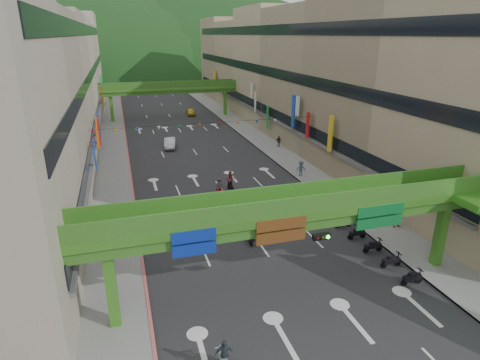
{
  "coord_description": "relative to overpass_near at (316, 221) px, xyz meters",
  "views": [
    {
      "loc": [
        -9.6,
        -13.86,
        15.68
      ],
      "look_at": [
        0.0,
        18.0,
        3.5
      ],
      "focal_mm": 30.0,
      "sensor_mm": 36.0,
      "label": 1
    }
  ],
  "objects": [
    {
      "name": "ground",
      "position": [
        -0.93,
        -5.38,
        -5.21
      ],
      "size": [
        320.0,
        320.0,
        0.0
      ],
      "primitive_type": "plane",
      "color": "black",
      "rests_on": "ground"
    },
    {
      "name": "road_slab",
      "position": [
        -0.93,
        44.62,
        -5.2
      ],
      "size": [
        18.0,
        140.0,
        0.02
      ],
      "primitive_type": "cube",
      "color": "#28282B",
      "rests_on": "ground"
    },
    {
      "name": "sidewalk_left",
      "position": [
        -11.93,
        44.62,
        -5.13
      ],
      "size": [
        4.0,
        140.0,
        0.15
      ],
      "primitive_type": "cube",
      "color": "gray",
      "rests_on": "ground"
    },
    {
      "name": "sidewalk_right",
      "position": [
        10.07,
        44.62,
        -5.13
      ],
      "size": [
        4.0,
        140.0,
        0.15
      ],
      "primitive_type": "cube",
      "color": "gray",
      "rests_on": "ground"
    },
    {
      "name": "curb_left",
      "position": [
        -10.03,
        44.62,
        -5.12
      ],
      "size": [
        0.2,
        140.0,
        0.18
      ],
      "primitive_type": "cube",
      "color": "#CC5959",
      "rests_on": "ground"
    },
    {
      "name": "curb_right",
      "position": [
        8.17,
        44.62,
        -5.12
      ],
      "size": [
        0.2,
        140.0,
        0.18
      ],
      "primitive_type": "cube",
      "color": "gray",
      "rests_on": "ground"
    },
    {
      "name": "building_row_left",
      "position": [
        -19.86,
        44.62,
        4.25
      ],
      "size": [
        12.8,
        95.0,
        19.0
      ],
      "color": "#9E937F",
      "rests_on": "ground"
    },
    {
      "name": "building_row_right",
      "position": [
        18.0,
        44.62,
        4.25
      ],
      "size": [
        12.8,
        95.0,
        19.0
      ],
      "color": "gray",
      "rests_on": "ground"
    },
    {
      "name": "overpass_near",
      "position": [
        0.0,
        0.0,
        0.0
      ],
      "size": [
        28.0,
        12.27,
        7.1
      ],
      "color": "#4C9E2D",
      "rests_on": "ground"
    },
    {
      "name": "overpass_far",
      "position": [
        -0.93,
        59.62,
        0.2
      ],
      "size": [
        28.0,
        2.2,
        7.1
      ],
      "color": "#4C9E2D",
      "rests_on": "ground"
    },
    {
      "name": "hill_left",
      "position": [
        -15.93,
        154.62,
        -5.21
      ],
      "size": [
        168.0,
        140.0,
        112.0
      ],
      "primitive_type": "ellipsoid",
      "color": "#1C4419",
      "rests_on": "ground"
    },
    {
      "name": "hill_right",
      "position": [
        24.07,
        174.62,
        -5.21
      ],
      "size": [
        208.0,
        176.0,
        128.0
      ],
      "primitive_type": "ellipsoid",
      "color": "#1C4419",
      "rests_on": "ground"
    },
    {
      "name": "bunting_string",
      "position": [
        -0.93,
        24.62,
        0.75
      ],
      "size": [
        26.0,
        0.36,
        0.47
      ],
      "color": "black",
      "rests_on": "ground"
    },
    {
      "name": "scooter_rider_near",
      "position": [
        -1.65,
        7.63,
        -4.25
      ],
      "size": [
        0.66,
        1.6,
        2.06
      ],
      "color": "black",
      "rests_on": "ground"
    },
    {
      "name": "scooter_rider_mid",
      "position": [
        -0.04,
        18.99,
        -4.08
      ],
      "size": [
        1.01,
        1.58,
        2.16
      ],
      "color": "black",
      "rests_on": "ground"
    },
    {
      "name": "scooter_rider_left",
      "position": [
        -6.86,
        -4.38,
        -4.27
      ],
      "size": [
        0.94,
        1.6,
        1.9
      ],
      "color": "gray",
      "rests_on": "ground"
    },
    {
      "name": "scooter_rider_far",
      "position": [
        -1.57,
        17.84,
        -4.23
      ],
      "size": [
        0.79,
        1.6,
        1.95
      ],
      "color": "maroon",
      "rests_on": "ground"
    },
    {
      "name": "parked_scooter_row",
      "position": [
        6.87,
        4.62,
        -4.68
      ],
      "size": [
        1.6,
        11.55,
        1.08
      ],
      "color": "black",
      "rests_on": "ground"
    },
    {
      "name": "car_silver",
      "position": [
        -3.99,
        37.85,
        -4.47
      ],
      "size": [
        2.22,
        4.63,
        1.46
      ],
      "primitive_type": "imported",
      "rotation": [
        0.0,
        0.0,
        -0.16
      ],
      "color": "#BABBC3",
      "rests_on": "ground"
    },
    {
      "name": "car_yellow",
      "position": [
        3.32,
        61.66,
        -4.53
      ],
      "size": [
        1.89,
        4.09,
        1.36
      ],
      "primitive_type": "imported",
      "rotation": [
        0.0,
        0.0,
        -0.07
      ],
      "color": "gold",
      "rests_on": "ground"
    },
    {
      "name": "pedestrian_red",
      "position": [
        11.27,
        6.31,
        -4.28
      ],
      "size": [
        0.9,
        0.71,
        1.85
      ],
      "primitive_type": "imported",
      "rotation": [
        0.0,
        0.0,
        0.01
      ],
      "color": "#B10712",
      "rests_on": "ground"
    },
    {
      "name": "pedestrian_dark",
      "position": [
        11.27,
        33.54,
        -4.43
      ],
      "size": [
        0.95,
        0.5,
        1.55
      ],
      "primitive_type": "imported",
      "rotation": [
        0.0,
        0.0,
        -0.13
      ],
      "color": "black",
      "rests_on": "ground"
    },
    {
      "name": "pedestrian_blue",
      "position": [
        8.87,
        20.79,
        -4.32
      ],
      "size": [
        0.9,
        0.67,
        1.77
      ],
      "primitive_type": "imported",
      "rotation": [
        0.0,
        0.0,
        2.97
      ],
      "color": "#344356",
      "rests_on": "ground"
    }
  ]
}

